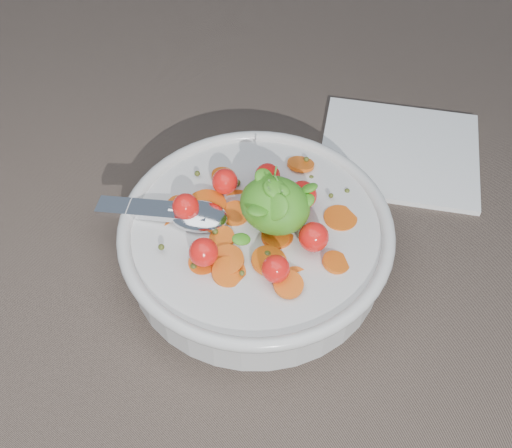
% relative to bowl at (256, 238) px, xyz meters
% --- Properties ---
extents(ground, '(6.00, 6.00, 0.00)m').
position_rel_bowl_xyz_m(ground, '(0.00, -0.03, -0.03)').
color(ground, '#6E5C4F').
rests_on(ground, ground).
extents(bowl, '(0.27, 0.25, 0.11)m').
position_rel_bowl_xyz_m(bowl, '(0.00, 0.00, 0.00)').
color(bowl, silver).
rests_on(bowl, ground).
extents(napkin, '(0.21, 0.19, 0.01)m').
position_rel_bowl_xyz_m(napkin, '(0.07, 0.20, -0.03)').
color(napkin, white).
rests_on(napkin, ground).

